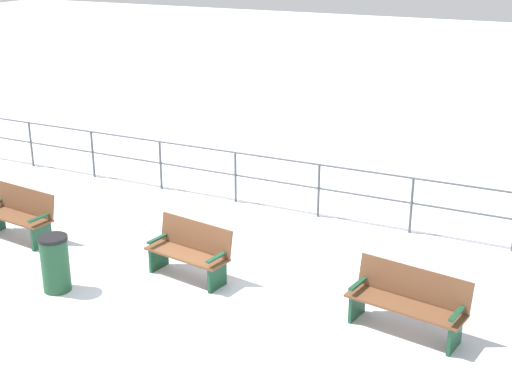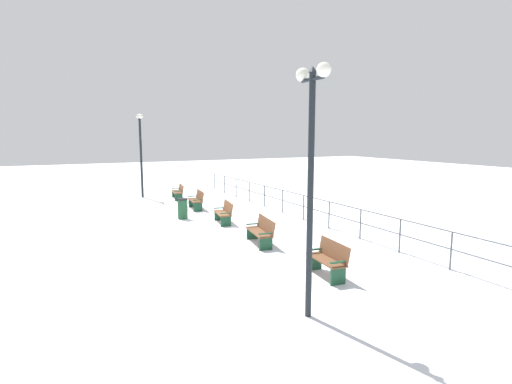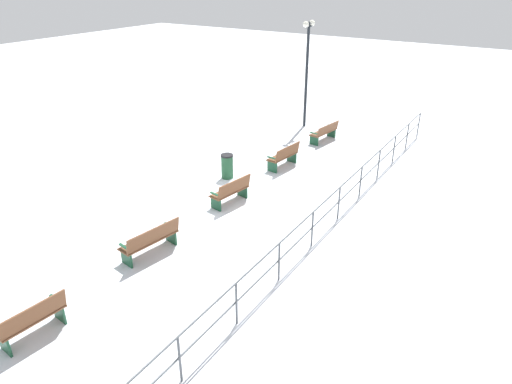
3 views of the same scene
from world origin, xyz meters
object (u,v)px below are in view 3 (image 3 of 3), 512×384
bench_fifth (32,320)px  trash_bin (227,166)px  bench_second (284,156)px  lamppost_near (307,58)px  bench_fourth (151,240)px  bench_third (231,191)px  bench_nearest (325,132)px

bench_fifth → trash_bin: bench_fifth is taller
bench_second → bench_fifth: size_ratio=1.07×
bench_fifth → lamppost_near: 16.37m
bench_second → bench_fourth: 7.26m
bench_second → bench_fifth: 10.89m
bench_third → trash_bin: same height
trash_bin → bench_nearest: bearing=-103.7°
bench_third → lamppost_near: lamppost_near is taller
bench_fifth → lamppost_near: size_ratio=0.29×
bench_third → bench_fourth: size_ratio=0.87×
bench_fourth → trash_bin: bearing=-67.6°
bench_third → bench_fourth: (0.10, 3.63, 0.01)m
bench_nearest → bench_third: bearing=98.1°
bench_fourth → bench_nearest: bearing=-81.5°
bench_fifth → bench_nearest: bearing=-84.2°
bench_fourth → lamppost_near: 12.82m
trash_bin → lamppost_near: bearing=-86.7°
bench_third → bench_second: bearing=-80.4°
bench_second → lamppost_near: (1.71, -5.14, 2.79)m
bench_second → lamppost_near: lamppost_near is taller
bench_nearest → bench_fifth: size_ratio=1.16×
bench_nearest → bench_third: bench_third is taller
bench_third → bench_nearest: bearing=-81.1°
bench_fourth → lamppost_near: lamppost_near is taller
bench_nearest → bench_second: bearing=97.3°
bench_fifth → trash_bin: (1.38, -8.91, -0.02)m
bench_second → bench_nearest: bearing=-84.4°
bench_third → trash_bin: size_ratio=1.65×
bench_nearest → bench_fifth: bearing=98.3°
bench_nearest → bench_fifth: (-0.01, 14.52, 0.05)m
bench_nearest → lamppost_near: lamppost_near is taller
bench_nearest → bench_fourth: bearing=97.6°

